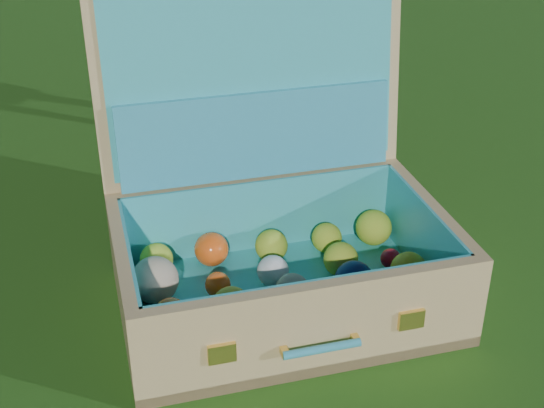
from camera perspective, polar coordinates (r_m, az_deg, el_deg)
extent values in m
plane|color=#215114|center=(1.78, -6.60, -5.03)|extent=(60.00, 60.00, 0.00)
cube|color=tan|center=(1.65, 0.90, -7.40)|extent=(0.70, 0.47, 0.03)
cube|color=tan|center=(1.43, 3.38, -9.48)|extent=(0.69, 0.04, 0.21)
cube|color=tan|center=(1.77, -1.02, -1.00)|extent=(0.69, 0.04, 0.21)
cube|color=tan|center=(1.55, -11.00, -6.51)|extent=(0.03, 0.41, 0.21)
cube|color=tan|center=(1.70, 11.72, -3.04)|extent=(0.03, 0.41, 0.21)
cube|color=teal|center=(1.64, 0.91, -6.95)|extent=(0.64, 0.42, 0.01)
cube|color=teal|center=(1.43, 3.19, -8.70)|extent=(0.64, 0.02, 0.18)
cube|color=teal|center=(1.75, -0.89, -0.90)|extent=(0.64, 0.02, 0.18)
cube|color=teal|center=(1.54, -10.45, -6.05)|extent=(0.01, 0.41, 0.18)
cube|color=teal|center=(1.69, 11.27, -2.76)|extent=(0.01, 0.41, 0.18)
cube|color=tan|center=(1.69, -1.64, 9.70)|extent=(0.69, 0.11, 0.46)
cube|color=teal|center=(1.66, -1.44, 9.54)|extent=(0.64, 0.07, 0.41)
cube|color=teal|center=(1.69, -1.18, 5.21)|extent=(0.62, 0.05, 0.19)
cube|color=#F2C659|center=(1.38, -3.79, -11.17)|extent=(0.05, 0.01, 0.04)
cube|color=#F2C659|center=(1.47, 10.45, -8.56)|extent=(0.05, 0.01, 0.04)
cylinder|color=teal|center=(1.41, 3.79, -10.83)|extent=(0.15, 0.02, 0.02)
cube|color=#F2C659|center=(1.40, 0.95, -11.10)|extent=(0.01, 0.02, 0.01)
cube|color=#F2C659|center=(1.44, 6.30, -10.10)|extent=(0.01, 0.02, 0.01)
sphere|color=silver|center=(1.45, -7.11, -10.12)|extent=(0.10, 0.10, 0.10)
sphere|color=silver|center=(1.47, -2.35, -9.21)|extent=(0.09, 0.09, 0.09)
sphere|color=#0E1C48|center=(1.51, 2.67, -8.55)|extent=(0.08, 0.08, 0.08)
sphere|color=red|center=(1.55, 7.29, -8.10)|extent=(0.06, 0.06, 0.06)
sphere|color=#C2D534|center=(1.59, 12.01, -7.03)|extent=(0.08, 0.08, 0.08)
sphere|color=#FF5615|center=(1.53, -7.62, -8.34)|extent=(0.07, 0.07, 0.07)
sphere|color=gold|center=(1.54, -3.08, -7.67)|extent=(0.08, 0.08, 0.08)
sphere|color=#C5AA8B|center=(1.59, 1.54, -6.52)|extent=(0.07, 0.07, 0.07)
sphere|color=#0E1C48|center=(1.61, 6.20, -5.72)|extent=(0.08, 0.08, 0.08)
sphere|color=gold|center=(1.67, 10.25, -4.92)|extent=(0.08, 0.08, 0.08)
sphere|color=#C5AA8B|center=(1.61, -8.81, -5.66)|extent=(0.10, 0.10, 0.10)
sphere|color=#FF5615|center=(1.62, -4.10, -6.07)|extent=(0.06, 0.06, 0.06)
sphere|color=silver|center=(1.65, 0.07, -5.06)|extent=(0.07, 0.07, 0.07)
sphere|color=#C2D534|center=(1.68, 5.20, -4.16)|extent=(0.08, 0.08, 0.08)
sphere|color=red|center=(1.73, 8.92, -4.08)|extent=(0.05, 0.05, 0.05)
sphere|color=#C2D534|center=(1.70, -8.69, -4.16)|extent=(0.07, 0.07, 0.07)
sphere|color=#FF5615|center=(1.72, -4.58, -3.42)|extent=(0.08, 0.08, 0.08)
sphere|color=#C2D534|center=(1.73, -0.05, -3.16)|extent=(0.08, 0.08, 0.08)
sphere|color=#C2D534|center=(1.76, 4.14, -2.55)|extent=(0.07, 0.07, 0.07)
sphere|color=#C2D534|center=(1.80, 7.66, -1.76)|extent=(0.09, 0.09, 0.09)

